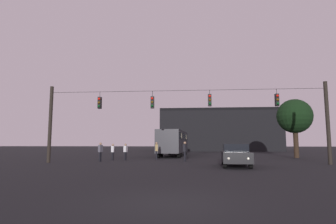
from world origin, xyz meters
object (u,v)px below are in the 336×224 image
Objects in this scene: car_near_right at (235,155)px; pedestrian_crossing_right at (156,150)px; pedestrian_near_bus at (113,151)px; pedestrian_crossing_left at (125,151)px; city_bus at (174,141)px; tree_left_silhouette at (295,117)px; pedestrian_crossing_center at (185,150)px; pedestrian_trailing at (100,151)px.

car_near_right is 9.12m from pedestrian_crossing_right.
car_near_right is 11.63m from pedestrian_near_bus.
city_bus is at bearing 65.41° from pedestrian_crossing_left.
city_bus is 7.32× the size of pedestrian_crossing_left.
pedestrian_crossing_left is 1.18m from pedestrian_near_bus.
tree_left_silhouette reaches higher than city_bus.
city_bus is 10.00m from pedestrian_near_bus.
city_bus reaches higher than pedestrian_crossing_left.
pedestrian_crossing_left is 0.90× the size of pedestrian_crossing_center.
car_near_right is 14.18m from tree_left_silhouette.
pedestrian_crossing_center reaches higher than car_near_right.
tree_left_silhouette is at bearing 53.72° from car_near_right.
pedestrian_crossing_left is at bearing -162.51° from tree_left_silhouette.
city_bus reaches higher than car_near_right.
pedestrian_crossing_right is 5.27m from pedestrian_trailing.
pedestrian_crossing_center reaches higher than pedestrian_trailing.
pedestrian_crossing_right is at bearing 133.64° from car_near_right.
pedestrian_crossing_center is at bearing -80.50° from city_bus.
car_near_right is 2.95× the size of pedestrian_near_bus.
tree_left_silhouette is (8.11, 11.06, 3.61)m from car_near_right.
city_bus reaches higher than pedestrian_crossing_center.
pedestrian_trailing is at bearing -148.99° from pedestrian_crossing_right.
pedestrian_trailing is at bearing -159.26° from tree_left_silhouette.
pedestrian_crossing_left is at bearing -160.89° from pedestrian_crossing_right.
pedestrian_crossing_center is 1.13× the size of pedestrian_near_bus.
pedestrian_crossing_center is 6.73m from pedestrian_near_bus.
pedestrian_crossing_center is at bearing -150.87° from tree_left_silhouette.
car_near_right is at bearing -51.98° from pedestrian_crossing_center.
tree_left_silhouette is (14.41, 4.45, 3.47)m from pedestrian_crossing_right.
pedestrian_crossing_center is 1.02× the size of pedestrian_crossing_right.
pedestrian_near_bus is (-3.92, -1.05, -0.10)m from pedestrian_crossing_right.
pedestrian_near_bus is (-5.05, -8.57, -1.03)m from city_bus.
pedestrian_trailing is at bearing -174.78° from pedestrian_crossing_center.
pedestrian_crossing_right is at bearing 14.95° from pedestrian_near_bus.
pedestrian_crossing_center is 13.80m from tree_left_silhouette.
pedestrian_crossing_right is 1.03× the size of pedestrian_trailing.
pedestrian_near_bus is at bearing 171.42° from pedestrian_crossing_center.
city_bus is 7.41× the size of pedestrian_near_bus.
city_bus is 13.86m from tree_left_silhouette.
pedestrian_crossing_right is at bearing 19.11° from pedestrian_crossing_left.
city_bus reaches higher than pedestrian_crossing_right.
pedestrian_trailing is 0.26× the size of tree_left_silhouette.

